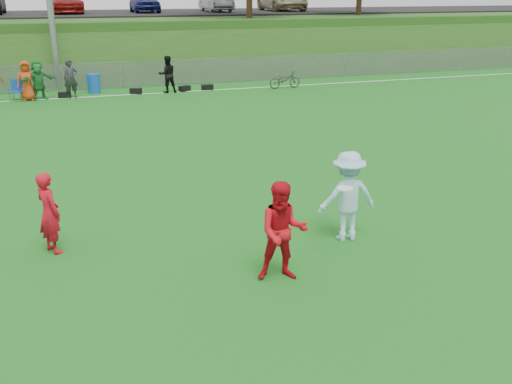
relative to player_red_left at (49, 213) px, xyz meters
name	(u,v)px	position (x,y,z in m)	size (l,w,h in m)	color
ground	(252,260)	(3.36, -1.55, -0.77)	(120.00, 120.00, 0.00)	#196916
sideline_far	(129,95)	(3.36, 16.45, -0.76)	(60.00, 0.10, 0.01)	white
fence	(123,75)	(3.36, 18.45, -0.12)	(58.00, 0.06, 1.30)	gray
berm	(103,39)	(3.36, 29.45, 0.73)	(120.00, 18.00, 3.00)	#1C4C15
parking_lot	(98,13)	(3.36, 31.45, 2.28)	(120.00, 12.00, 0.10)	black
car_row	(80,2)	(2.19, 30.45, 3.05)	(32.04, 5.18, 1.44)	silver
spectator_row	(61,79)	(0.49, 16.45, 0.08)	(8.52, 0.99, 1.69)	#B4150C
gear_bags	(150,90)	(4.35, 16.55, -0.64)	(7.13, 0.50, 0.26)	black
player_red_left	(49,213)	(0.00, 0.00, 0.00)	(0.56, 0.37, 1.53)	red
player_red_center	(283,232)	(3.63, -2.34, 0.08)	(0.83, 0.64, 1.70)	red
player_blue	(348,196)	(5.38, -1.23, 0.11)	(1.13, 0.65, 1.75)	#A9D6EB
frisbee	(345,189)	(4.91, -1.97, 0.56)	(0.28, 0.28, 0.03)	white
recycling_bin	(94,83)	(1.90, 17.45, -0.33)	(0.59, 0.59, 0.88)	#104CB6
camp_chair	(17,95)	(-1.41, 16.45, -0.50)	(0.61, 0.62, 0.91)	#0F41A3
bicycle	(285,80)	(10.84, 15.84, -0.35)	(0.55, 1.59, 0.83)	#2A292C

